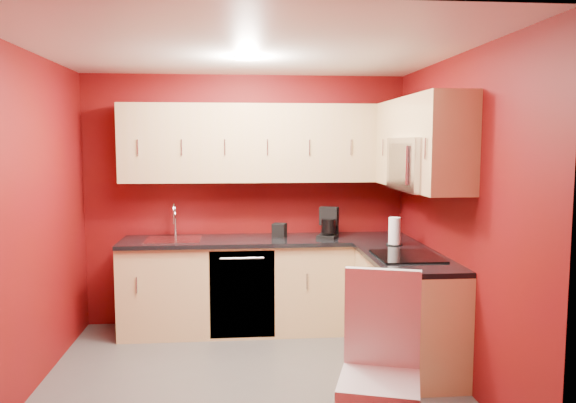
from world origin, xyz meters
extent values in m
plane|color=#494745|center=(0.00, 0.00, 0.00)|extent=(3.20, 3.20, 0.00)
plane|color=white|center=(0.00, 0.00, 2.50)|extent=(3.20, 3.20, 0.00)
plane|color=#5E090E|center=(0.00, 1.50, 1.25)|extent=(3.20, 0.00, 3.20)
plane|color=#5E090E|center=(0.00, -1.50, 1.25)|extent=(3.20, 0.00, 3.20)
plane|color=#5E090E|center=(-1.60, 0.00, 1.25)|extent=(0.00, 3.00, 3.00)
plane|color=#5E090E|center=(1.60, 0.00, 1.25)|extent=(0.00, 3.00, 3.00)
cube|color=tan|center=(0.20, 1.20, 0.43)|extent=(2.80, 0.60, 0.87)
cube|color=tan|center=(1.30, 0.25, 0.43)|extent=(0.60, 1.30, 0.87)
cube|color=black|center=(0.20, 1.19, 0.89)|extent=(2.80, 0.63, 0.04)
cube|color=black|center=(1.29, 0.23, 0.89)|extent=(0.63, 1.27, 0.04)
cube|color=tan|center=(0.20, 1.32, 1.83)|extent=(2.80, 0.35, 0.75)
cube|color=tan|center=(1.43, 0.86, 1.83)|extent=(0.35, 0.57, 0.75)
cube|color=tan|center=(1.43, -0.29, 1.83)|extent=(0.35, 0.22, 0.75)
cube|color=tan|center=(1.43, 0.20, 2.04)|extent=(0.35, 0.76, 0.33)
cube|color=silver|center=(1.40, 0.20, 1.66)|extent=(0.40, 0.76, 0.42)
cube|color=black|center=(1.21, 0.20, 1.66)|extent=(0.02, 0.62, 0.33)
cylinder|color=silver|center=(1.19, -0.03, 1.66)|extent=(0.02, 0.02, 0.29)
cube|color=black|center=(1.28, 0.20, 0.92)|extent=(0.50, 0.55, 0.01)
cube|color=silver|center=(-0.70, 1.18, 0.91)|extent=(0.52, 0.42, 0.02)
cylinder|color=silver|center=(-0.70, 1.38, 1.04)|extent=(0.02, 0.02, 0.26)
torus|color=silver|center=(-0.70, 1.31, 1.17)|extent=(0.02, 0.16, 0.16)
cylinder|color=silver|center=(-0.70, 1.24, 1.11)|extent=(0.02, 0.02, 0.12)
cube|color=black|center=(-0.05, 0.91, 0.43)|extent=(0.60, 0.02, 0.82)
cylinder|color=white|center=(0.00, 0.30, 2.48)|extent=(0.20, 0.20, 0.01)
camera|label=1|loc=(-0.08, -4.17, 1.83)|focal=35.00mm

